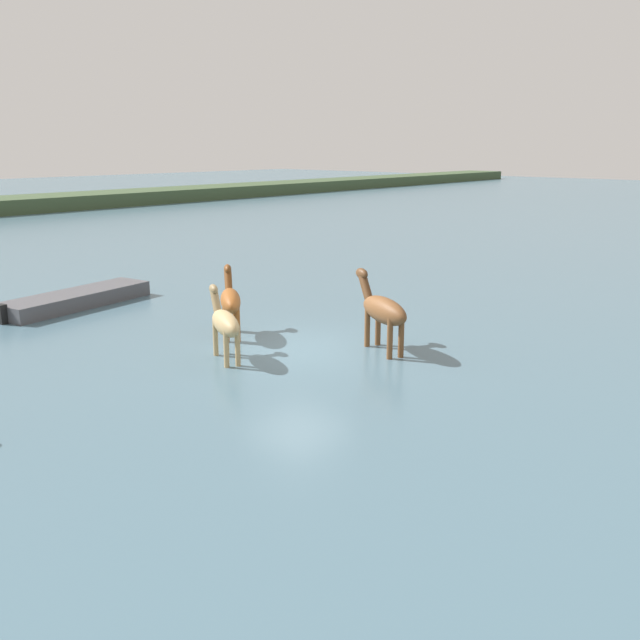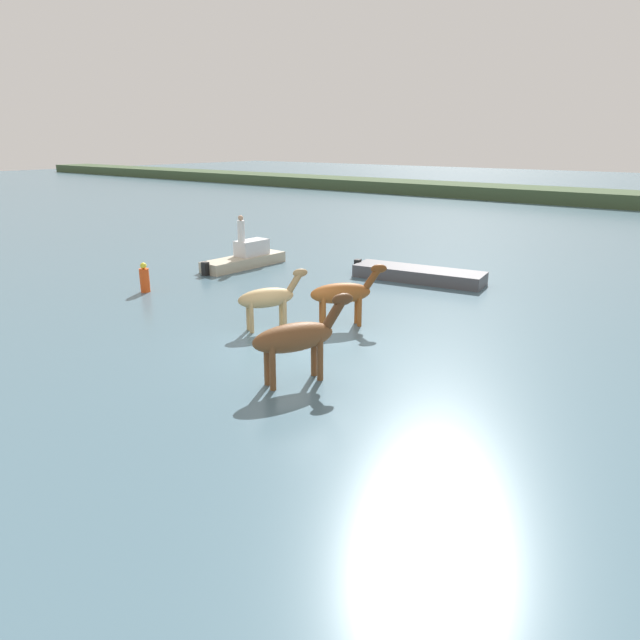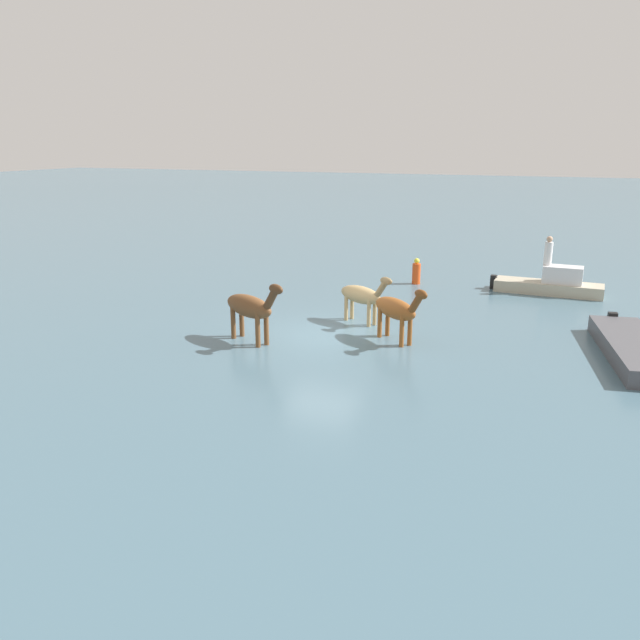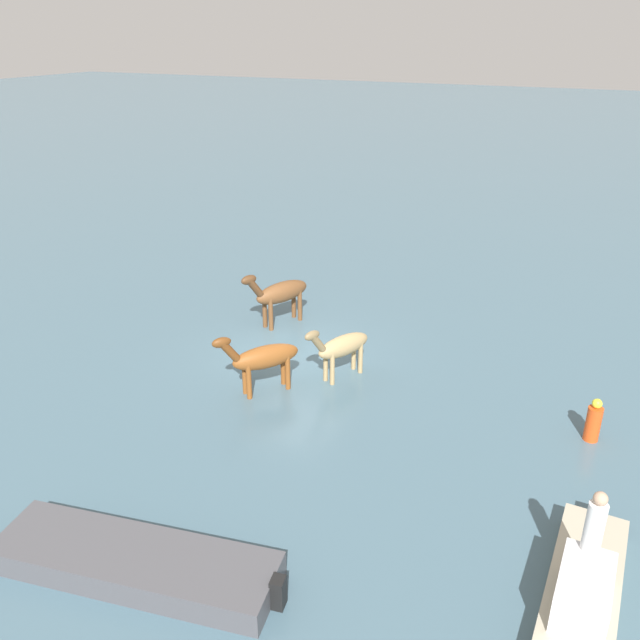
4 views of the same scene
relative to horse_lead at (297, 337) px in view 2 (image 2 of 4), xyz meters
The scene contains 9 objects.
ground_plane 2.55m from the horse_lead, 128.85° to the left, with size 204.33×204.33×0.00m, color #476675.
distant_shoreline 46.25m from the horse_lead, 91.77° to the left, with size 183.90×6.00×2.40m, color #3B4E31.
horse_lead is the anchor object (origin of this frame).
horse_pinto_flank 4.17m from the horse_lead, 142.64° to the left, with size 1.31×2.22×1.79m.
horse_mid_herd 4.51m from the horse_lead, 112.20° to the left, with size 1.81×2.16×1.91m.
boat_motor_center 13.33m from the horse_lead, 140.92° to the left, with size 1.34×4.47×1.33m.
boat_tender_starboard 11.35m from the horse_lead, 104.51° to the left, with size 5.65×2.35×0.76m.
person_watcher_seated 13.17m from the horse_lead, 141.56° to the left, with size 0.32×0.32×1.19m.
buoy_channel_marker 10.50m from the horse_lead, 164.36° to the left, with size 0.36×0.36×1.14m.
Camera 2 is at (9.75, -11.40, 5.60)m, focal length 32.07 mm.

